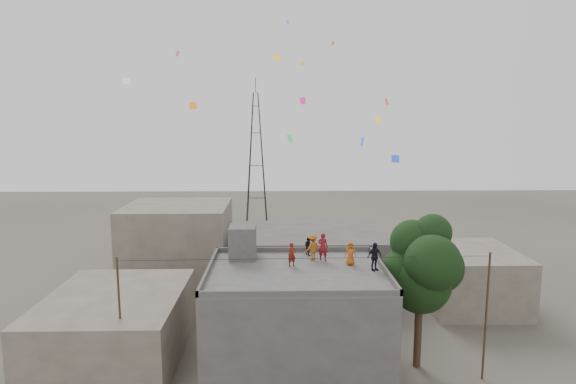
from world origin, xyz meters
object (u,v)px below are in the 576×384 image
tree (423,267)px  transmission_tower (256,159)px  stair_head_box (243,242)px  person_red_adult (323,247)px  person_dark_adult (374,257)px

tree → transmission_tower: bearing=106.1°
stair_head_box → person_red_adult: 4.91m
stair_head_box → person_red_adult: (4.86, -0.61, -0.16)m
transmission_tower → tree: bearing=-73.9°
stair_head_box → tree: (10.57, -2.00, -1.00)m
tree → person_red_adult: tree is taller
person_red_adult → person_dark_adult: 3.38m
stair_head_box → person_dark_adult: size_ratio=1.24×
transmission_tower → person_dark_adult: size_ratio=12.39×
stair_head_box → person_dark_adult: 8.03m
tree → transmission_tower: 41.12m
person_dark_adult → stair_head_box: bearing=134.2°
stair_head_box → person_red_adult: size_ratio=1.19×
tree → person_red_adult: bearing=166.3°
tree → person_dark_adult: bearing=-168.5°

